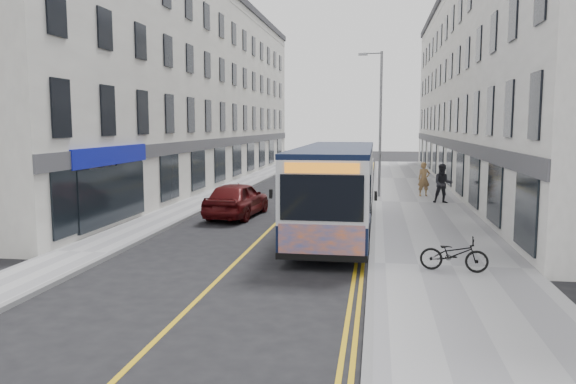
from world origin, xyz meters
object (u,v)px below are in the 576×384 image
(bicycle, at_px, (454,254))
(pedestrian_near, at_px, (424,179))
(car_white, at_px, (356,169))
(city_bus, at_px, (336,186))
(pedestrian_far, at_px, (443,184))
(car_maroon, at_px, (237,199))
(streetlamp, at_px, (379,119))

(bicycle, relative_size, pedestrian_near, 0.95)
(bicycle, xyz_separation_m, car_white, (-3.63, 26.25, 0.18))
(city_bus, bearing_deg, pedestrian_far, 59.99)
(pedestrian_far, distance_m, car_maroon, 10.70)
(car_maroon, bearing_deg, car_white, -99.49)
(city_bus, xyz_separation_m, car_maroon, (-4.62, 3.22, -1.00))
(streetlamp, xyz_separation_m, car_white, (-1.59, 10.41, -3.61))
(streetlamp, distance_m, bicycle, 16.41)
(car_maroon, bearing_deg, pedestrian_far, -146.67)
(streetlamp, height_order, pedestrian_near, streetlamp)
(streetlamp, relative_size, pedestrian_near, 4.23)
(streetlamp, xyz_separation_m, pedestrian_far, (3.24, -2.20, -3.27))
(city_bus, distance_m, car_white, 20.93)
(city_bus, relative_size, car_maroon, 2.42)
(streetlamp, height_order, car_white, streetlamp)
(streetlamp, distance_m, pedestrian_near, 4.21)
(pedestrian_far, xyz_separation_m, car_maroon, (-9.41, -5.07, -0.32))
(bicycle, height_order, car_maroon, car_maroon)
(city_bus, bearing_deg, car_maroon, 145.12)
(car_maroon, bearing_deg, streetlamp, -125.30)
(pedestrian_far, height_order, car_white, pedestrian_far)
(city_bus, distance_m, car_maroon, 5.72)
(car_maroon, bearing_deg, city_bus, 150.15)
(car_maroon, bearing_deg, bicycle, 138.80)
(streetlamp, relative_size, pedestrian_far, 4.02)
(city_bus, bearing_deg, bicycle, -56.16)
(streetlamp, bearing_deg, car_maroon, -130.33)
(city_bus, bearing_deg, streetlamp, 81.62)
(city_bus, distance_m, bicycle, 6.54)
(streetlamp, height_order, car_maroon, streetlamp)
(car_white, relative_size, car_maroon, 1.01)
(streetlamp, bearing_deg, city_bus, -98.38)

